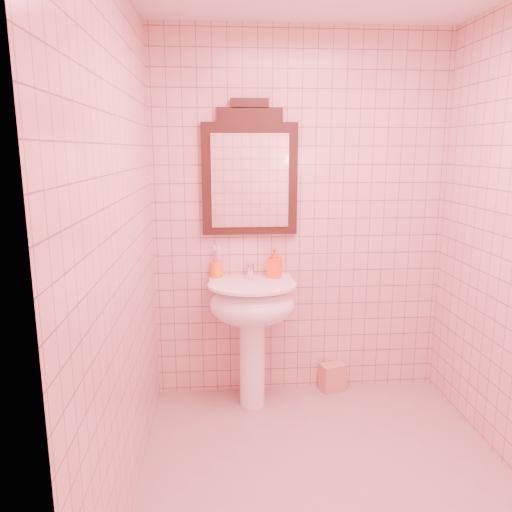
{
  "coord_description": "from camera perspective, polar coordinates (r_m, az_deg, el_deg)",
  "views": [
    {
      "loc": [
        -0.57,
        -2.26,
        1.72
      ],
      "look_at": [
        -0.35,
        0.55,
        1.11
      ],
      "focal_mm": 35.0,
      "sensor_mm": 36.0,
      "label": 1
    }
  ],
  "objects": [
    {
      "name": "faucet",
      "position": [
        3.37,
        -0.61,
        -1.58
      ],
      "size": [
        0.04,
        0.16,
        0.11
      ],
      "color": "white",
      "rests_on": "pedestal_sink"
    },
    {
      "name": "pedestal_sink",
      "position": [
        3.31,
        -0.44,
        -6.49
      ],
      "size": [
        0.58,
        0.58,
        0.86
      ],
      "color": "white",
      "rests_on": "floor"
    },
    {
      "name": "back_wall",
      "position": [
        3.44,
        5.06,
        4.24
      ],
      "size": [
        2.0,
        0.02,
        2.5
      ],
      "primitive_type": "cube",
      "color": "#E1A59D",
      "rests_on": "floor"
    },
    {
      "name": "floor",
      "position": [
        2.89,
        8.5,
        -24.44
      ],
      "size": [
        2.2,
        2.2,
        0.0
      ],
      "primitive_type": "plane",
      "color": "tan",
      "rests_on": "ground"
    },
    {
      "name": "towel",
      "position": [
        3.75,
        8.68,
        -13.55
      ],
      "size": [
        0.19,
        0.15,
        0.2
      ],
      "primitive_type": "cube",
      "rotation": [
        0.0,
        0.0,
        0.3
      ],
      "color": "tan",
      "rests_on": "floor"
    },
    {
      "name": "toothbrush_cup",
      "position": [
        3.41,
        -4.55,
        -1.54
      ],
      "size": [
        0.08,
        0.08,
        0.19
      ],
      "rotation": [
        0.0,
        0.0,
        -0.1
      ],
      "color": "orange",
      "rests_on": "pedestal_sink"
    },
    {
      "name": "mirror",
      "position": [
        3.34,
        -0.71,
        9.46
      ],
      "size": [
        0.63,
        0.06,
        0.88
      ],
      "color": "black",
      "rests_on": "back_wall"
    },
    {
      "name": "soap_dispenser",
      "position": [
        3.38,
        2.12,
        -0.81
      ],
      "size": [
        0.11,
        0.11,
        0.2
      ],
      "primitive_type": "imported",
      "rotation": [
        0.0,
        0.0,
        -0.28
      ],
      "color": "#ED4D13",
      "rests_on": "pedestal_sink"
    }
  ]
}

